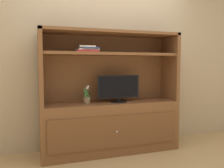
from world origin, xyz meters
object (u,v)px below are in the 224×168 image
at_px(media_console, 111,114).
at_px(potted_plant, 87,99).
at_px(magazine_stack, 87,50).
at_px(tv_monitor, 118,88).

xyz_separation_m(media_console, potted_plant, (-0.33, 0.01, 0.23)).
distance_m(media_console, potted_plant, 0.40).
bearing_deg(media_console, magazine_stack, -178.12).
height_order(media_console, tv_monitor, media_console).
xyz_separation_m(tv_monitor, potted_plant, (-0.43, 0.05, -0.13)).
bearing_deg(tv_monitor, media_console, 160.26).
relative_size(tv_monitor, potted_plant, 2.51).
distance_m(tv_monitor, magazine_stack, 0.67).
relative_size(media_console, potted_plant, 7.95).
bearing_deg(magazine_stack, media_console, 1.88).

